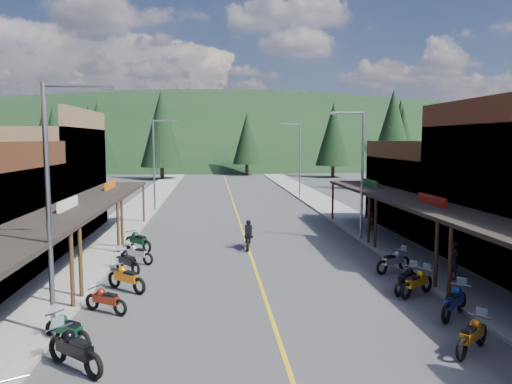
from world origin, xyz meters
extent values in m
plane|color=#38383A|center=(0.00, 0.00, 0.00)|extent=(220.00, 220.00, 0.00)
cube|color=gold|center=(0.00, 20.00, 0.01)|extent=(0.15, 90.00, 0.01)
cube|color=gray|center=(-8.70, 20.00, 0.07)|extent=(3.40, 94.00, 0.15)
cube|color=gray|center=(8.70, 20.00, 0.07)|extent=(3.40, 94.00, 0.15)
cylinder|color=#472D19|center=(-7.20, -3.40, 1.50)|extent=(0.16, 0.16, 3.00)
cube|color=#3F2111|center=(-10.15, 1.70, 3.10)|extent=(0.30, 9.00, 6.20)
cube|color=black|center=(-8.70, 1.70, 3.00)|extent=(3.20, 9.00, 0.18)
cylinder|color=#472D19|center=(-7.20, -2.20, 1.50)|extent=(0.16, 0.16, 3.00)
cylinder|color=#472D19|center=(-7.20, 5.60, 1.50)|extent=(0.16, 0.16, 3.00)
cube|color=silver|center=(-8.70, 1.70, 3.20)|extent=(0.12, 3.00, 0.70)
cube|color=brown|center=(-14.00, 11.30, 3.50)|extent=(8.00, 10.20, 7.00)
cube|color=brown|center=(-10.15, 11.30, 4.10)|extent=(0.30, 10.20, 8.20)
cube|color=black|center=(-8.70, 11.30, 3.00)|extent=(3.20, 10.20, 0.18)
cylinder|color=#472D19|center=(-7.20, 6.80, 1.50)|extent=(0.16, 0.16, 3.00)
cylinder|color=#472D19|center=(-7.20, 15.80, 1.50)|extent=(0.16, 0.16, 3.00)
cube|color=#CC590C|center=(-8.70, 11.30, 3.20)|extent=(0.12, 3.00, 0.70)
cylinder|color=#472D19|center=(7.20, -3.40, 1.50)|extent=(0.16, 0.16, 3.00)
cube|color=#562B19|center=(10.15, 1.70, 4.10)|extent=(0.30, 9.00, 8.20)
cube|color=black|center=(8.70, 1.70, 3.00)|extent=(3.20, 9.00, 0.18)
cylinder|color=#472D19|center=(7.20, -2.20, 1.50)|extent=(0.16, 0.16, 3.00)
cylinder|color=#472D19|center=(7.20, 5.60, 1.50)|extent=(0.16, 0.16, 3.00)
cube|color=#B2140F|center=(8.70, 1.70, 3.20)|extent=(0.12, 3.00, 0.70)
cube|color=#4C2D16|center=(14.00, 11.30, 2.50)|extent=(8.00, 10.20, 5.00)
cube|color=#4C2D16|center=(10.15, 11.30, 3.10)|extent=(0.30, 10.20, 6.20)
cube|color=black|center=(8.70, 11.30, 3.00)|extent=(3.20, 10.20, 0.18)
cylinder|color=#472D19|center=(7.20, 6.80, 1.50)|extent=(0.16, 0.16, 3.00)
cylinder|color=#472D19|center=(7.20, 15.80, 1.50)|extent=(0.16, 0.16, 3.00)
cube|color=#14591E|center=(8.70, 11.30, 3.20)|extent=(0.12, 3.00, 0.70)
cylinder|color=gray|center=(-7.10, -6.00, 4.00)|extent=(0.16, 0.16, 8.00)
cylinder|color=gray|center=(-6.10, -6.00, 7.90)|extent=(2.00, 0.10, 0.10)
cube|color=gray|center=(-5.20, -6.00, 7.85)|extent=(0.35, 0.18, 0.12)
cylinder|color=gray|center=(-7.10, 22.00, 4.00)|extent=(0.16, 0.16, 8.00)
cylinder|color=gray|center=(-6.10, 22.00, 7.90)|extent=(2.00, 0.10, 0.10)
cube|color=gray|center=(-5.20, 22.00, 7.85)|extent=(0.35, 0.18, 0.12)
cylinder|color=gray|center=(7.10, 8.00, 4.00)|extent=(0.16, 0.16, 8.00)
cylinder|color=gray|center=(6.10, 8.00, 7.90)|extent=(2.00, 0.10, 0.10)
cube|color=gray|center=(5.20, 8.00, 7.85)|extent=(0.35, 0.18, 0.12)
cylinder|color=gray|center=(7.10, 30.00, 4.00)|extent=(0.16, 0.16, 8.00)
cylinder|color=gray|center=(6.10, 30.00, 7.90)|extent=(2.00, 0.10, 0.10)
cube|color=gray|center=(5.20, 30.00, 7.85)|extent=(0.35, 0.18, 0.12)
ellipsoid|color=black|center=(0.00, 135.00, 0.00)|extent=(310.00, 140.00, 60.00)
cylinder|color=black|center=(-24.00, 70.00, 1.00)|extent=(0.60, 0.60, 2.00)
cone|color=black|center=(-24.00, 70.00, 7.25)|extent=(5.88, 5.88, 10.50)
cylinder|color=black|center=(-10.00, 58.00, 1.00)|extent=(0.60, 0.60, 2.00)
cone|color=black|center=(-10.00, 58.00, 8.00)|extent=(6.72, 6.72, 12.00)
cylinder|color=black|center=(4.00, 66.00, 1.00)|extent=(0.60, 0.60, 2.00)
cone|color=black|center=(4.00, 66.00, 6.50)|extent=(5.04, 5.04, 9.00)
cylinder|color=black|center=(18.00, 60.00, 1.00)|extent=(0.60, 0.60, 2.00)
cone|color=black|center=(18.00, 60.00, 7.25)|extent=(5.88, 5.88, 10.50)
cylinder|color=black|center=(34.00, 72.00, 1.00)|extent=(0.60, 0.60, 2.00)
cone|color=black|center=(34.00, 72.00, 8.00)|extent=(6.72, 6.72, 12.00)
cylinder|color=black|center=(46.00, 64.00, 1.00)|extent=(0.60, 0.60, 2.00)
cone|color=black|center=(46.00, 64.00, 6.50)|extent=(5.04, 5.04, 9.00)
cylinder|color=black|center=(-32.00, 76.00, 1.00)|extent=(0.60, 0.60, 2.00)
cone|color=black|center=(-32.00, 76.00, 7.25)|extent=(5.88, 5.88, 10.50)
cylinder|color=black|center=(-22.00, 40.00, 1.00)|extent=(0.60, 0.60, 2.00)
cone|color=black|center=(-22.00, 40.00, 6.00)|extent=(4.48, 4.48, 8.00)
cylinder|color=black|center=(24.00, 45.00, 1.00)|extent=(0.60, 0.60, 2.00)
cone|color=black|center=(24.00, 45.00, 6.40)|extent=(4.93, 4.93, 8.80)
cylinder|color=black|center=(-18.00, 50.00, 1.00)|extent=(0.60, 0.60, 2.00)
cone|color=black|center=(-18.00, 50.00, 6.80)|extent=(5.38, 5.38, 9.60)
cylinder|color=black|center=(20.00, 38.00, 1.00)|extent=(0.60, 0.60, 2.00)
cone|color=black|center=(20.00, 38.00, 7.20)|extent=(5.82, 5.82, 10.40)
imported|color=#211D2C|center=(8.50, -1.09, 1.01)|extent=(0.54, 0.70, 1.72)
imported|color=brown|center=(8.42, 10.61, 1.07)|extent=(1.02, 0.94, 1.83)
camera|label=1|loc=(-2.02, -21.77, 6.28)|focal=35.00mm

